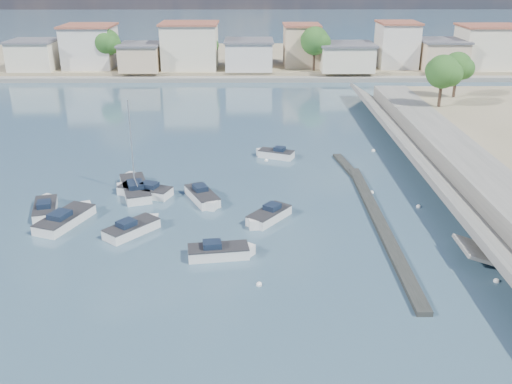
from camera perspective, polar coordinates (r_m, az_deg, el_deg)
ground at (r=74.99m, az=2.27°, el=6.48°), size 400.00×400.00×0.00m
seawall_walkway at (r=53.77m, az=23.75°, el=-0.81°), size 5.00×90.00×1.80m
breakwater at (r=50.16m, az=11.58°, el=-1.81°), size 2.00×31.02×0.35m
far_shore_land at (r=125.72m, az=1.19°, el=13.15°), size 160.00×40.00×1.40m
far_shore_quay at (r=105.09m, az=1.50°, el=11.22°), size 160.00×2.50×0.80m
far_town at (r=111.05m, az=7.13°, el=14.02°), size 113.01×12.80×8.35m
shore_trees at (r=101.93m, az=6.43°, el=14.08°), size 74.56×38.32×7.92m
motorboat_a at (r=52.28m, az=-20.29°, el=-1.54°), size 2.93×5.18×1.48m
motorboat_b at (r=46.47m, az=-12.09°, el=-3.56°), size 4.28×4.58×1.48m
motorboat_c at (r=53.78m, az=-11.27°, el=0.11°), size 5.50×3.52×1.48m
motorboat_d at (r=47.45m, az=1.15°, el=-2.48°), size 3.98×4.47×1.48m
motorboat_e at (r=49.65m, az=-18.35°, el=-2.52°), size 4.05×6.20×1.48m
motorboat_f at (r=63.01m, az=1.86°, el=3.81°), size 4.25×2.87×1.48m
motorboat_g at (r=51.53m, az=-5.31°, el=-0.53°), size 3.63×5.20×1.48m
motorboat_h at (r=41.93m, az=-3.45°, el=-6.01°), size 5.03×2.35×1.48m
sailboat at (r=54.70m, az=-12.03°, el=0.46°), size 4.11×7.24×9.00m
mooring_buoys at (r=51.97m, az=10.38°, el=-1.00°), size 16.45×29.42×0.41m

